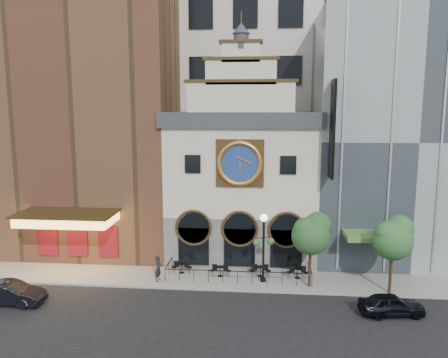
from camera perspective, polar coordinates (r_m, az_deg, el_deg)
ground at (r=31.35m, az=1.64°, el=-14.54°), size 120.00×120.00×0.00m
sidewalk at (r=33.63m, az=1.90°, el=-12.71°), size 44.00×5.00×0.15m
clock_building at (r=37.01m, az=2.40°, el=-0.05°), size 12.60×8.78×18.65m
theater_building at (r=41.31m, az=-15.94°, el=8.81°), size 14.00×15.60×25.00m
retail_building at (r=40.36m, az=21.42°, el=5.04°), size 14.00×14.40×20.00m
office_tower at (r=49.26m, az=3.20°, el=17.78°), size 20.00×16.00×40.00m
cafe_railing at (r=33.44m, az=1.90°, el=-11.88°), size 10.60×2.60×0.90m
bistro_0 at (r=34.23m, az=-5.54°, el=-11.38°), size 1.58×0.68×0.90m
bistro_1 at (r=33.42m, az=-0.49°, el=-11.86°), size 1.58×0.68×0.90m
bistro_2 at (r=33.55m, az=4.77°, el=-11.81°), size 1.58×0.68×0.90m
bistro_3 at (r=33.55m, az=9.59°, el=-11.91°), size 1.58×0.68×0.90m
car_right at (r=29.81m, az=21.05°, el=-15.06°), size 4.11×2.06×1.35m
car_left at (r=32.49m, az=-26.12°, el=-13.24°), size 4.51×1.78×1.46m
pedestrian at (r=32.80m, az=-8.59°, el=-11.44°), size 0.57×0.77×1.94m
lamppost at (r=31.77m, az=5.19°, el=-7.95°), size 1.53×0.94×5.05m
tree_left at (r=31.18m, az=11.35°, el=-6.90°), size 2.78×2.67×5.35m
tree_right at (r=31.64m, az=21.24°, el=-7.07°), size 2.79×2.69×5.38m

